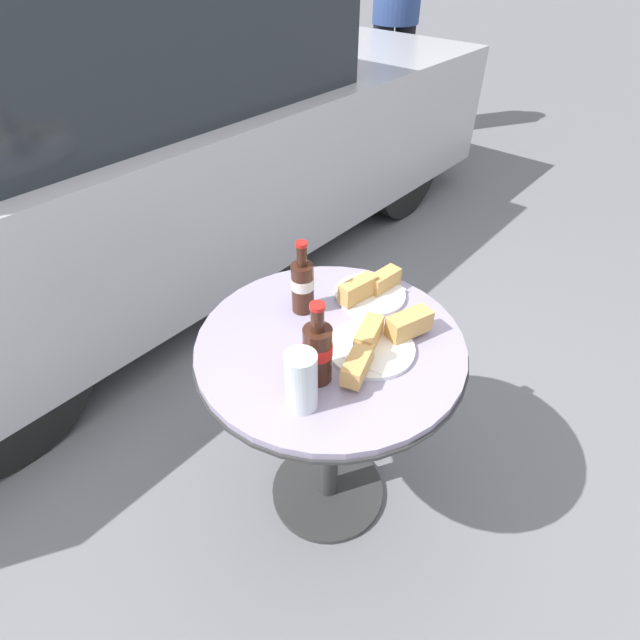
% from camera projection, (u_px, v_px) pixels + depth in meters
% --- Properties ---
extents(ground_plane, '(30.00, 30.00, 0.00)m').
position_uv_depth(ground_plane, '(328.00, 491.00, 1.71)').
color(ground_plane, slate).
extents(bistro_table, '(0.70, 0.70, 0.69)m').
position_uv_depth(bistro_table, '(329.00, 383.00, 1.37)').
color(bistro_table, '#333333').
rests_on(bistro_table, ground_plane).
extents(cola_bottle_left, '(0.06, 0.06, 0.21)m').
position_uv_depth(cola_bottle_left, '(303.00, 285.00, 1.32)').
color(cola_bottle_left, '#3D1E14').
rests_on(cola_bottle_left, bistro_table).
extents(cola_bottle_right, '(0.07, 0.07, 0.22)m').
position_uv_depth(cola_bottle_right, '(318.00, 351.00, 1.12)').
color(cola_bottle_right, '#3D1E14').
rests_on(cola_bottle_right, bistro_table).
extents(drinking_glass, '(0.07, 0.07, 0.15)m').
position_uv_depth(drinking_glass, '(301.00, 383.00, 1.07)').
color(drinking_glass, silver).
rests_on(drinking_glass, bistro_table).
extents(lunch_plate_near, '(0.32, 0.22, 0.07)m').
position_uv_depth(lunch_plate_near, '(377.00, 343.00, 1.23)').
color(lunch_plate_near, white).
rests_on(lunch_plate_near, bistro_table).
extents(lunch_plate_far, '(0.20, 0.20, 0.07)m').
position_uv_depth(lunch_plate_far, '(370.00, 290.00, 1.40)').
color(lunch_plate_far, white).
rests_on(lunch_plate_far, bistro_table).
extents(parked_car, '(3.97, 1.79, 1.39)m').
position_uv_depth(parked_car, '(136.00, 136.00, 2.54)').
color(parked_car, '#B7B7BC').
rests_on(parked_car, ground_plane).
extents(pedestrian, '(0.36, 0.36, 1.78)m').
position_uv_depth(pedestrian, '(397.00, 1.00, 3.82)').
color(pedestrian, black).
rests_on(pedestrian, ground_plane).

